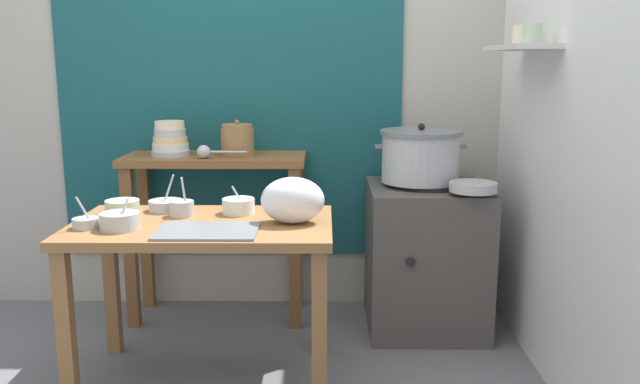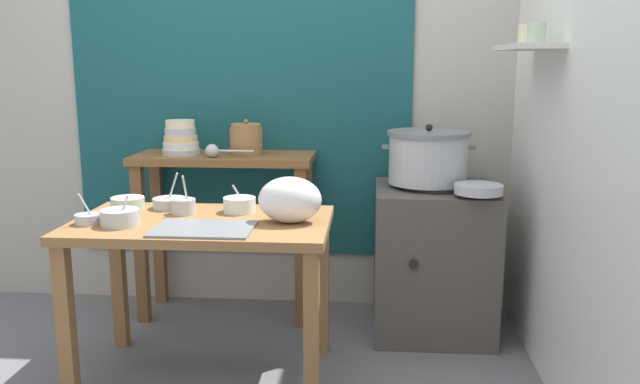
{
  "view_description": "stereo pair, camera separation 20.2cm",
  "coord_description": "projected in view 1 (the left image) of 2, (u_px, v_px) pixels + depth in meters",
  "views": [
    {
      "loc": [
        0.38,
        -2.57,
        1.38
      ],
      "look_at": [
        0.35,
        0.24,
        0.82
      ],
      "focal_mm": 36.4,
      "sensor_mm": 36.0,
      "label": 1
    },
    {
      "loc": [
        0.58,
        -2.56,
        1.38
      ],
      "look_at": [
        0.35,
        0.24,
        0.82
      ],
      "focal_mm": 36.4,
      "sensor_mm": 36.0,
      "label": 2
    }
  ],
  "objects": [
    {
      "name": "prep_table",
      "position": [
        203.0,
        247.0,
        2.77
      ],
      "size": [
        1.1,
        0.66,
        0.72
      ],
      "color": "olive",
      "rests_on": "ground"
    },
    {
      "name": "wall_right",
      "position": [
        568.0,
        83.0,
        2.73
      ],
      "size": [
        0.3,
        3.2,
        2.6
      ],
      "color": "white",
      "rests_on": "ground"
    },
    {
      "name": "bowl_stack_enamel",
      "position": [
        170.0,
        140.0,
        3.4
      ],
      "size": [
        0.2,
        0.2,
        0.18
      ],
      "color": "#B7BABF",
      "rests_on": "back_shelf_table"
    },
    {
      "name": "clay_pot",
      "position": [
        237.0,
        140.0,
        3.42
      ],
      "size": [
        0.17,
        0.17,
        0.19
      ],
      "color": "olive",
      "rests_on": "back_shelf_table"
    },
    {
      "name": "serving_tray",
      "position": [
        207.0,
        231.0,
        2.58
      ],
      "size": [
        0.4,
        0.28,
        0.01
      ],
      "primitive_type": "cube",
      "color": "slate",
      "rests_on": "prep_table"
    },
    {
      "name": "back_shelf_table",
      "position": [
        216.0,
        196.0,
        3.48
      ],
      "size": [
        0.96,
        0.4,
        0.9
      ],
      "color": "brown",
      "rests_on": "ground"
    },
    {
      "name": "prep_bowl_5",
      "position": [
        86.0,
        222.0,
        2.64
      ],
      "size": [
        0.11,
        0.11,
        0.14
      ],
      "color": "#B7BABF",
      "rests_on": "prep_table"
    },
    {
      "name": "wide_pan",
      "position": [
        473.0,
        187.0,
        3.09
      ],
      "size": [
        0.23,
        0.23,
        0.04
      ],
      "primitive_type": "cylinder",
      "color": "#B7BABF",
      "rests_on": "stove_block"
    },
    {
      "name": "prep_bowl_1",
      "position": [
        122.0,
        205.0,
        2.93
      ],
      "size": [
        0.15,
        0.15,
        0.05
      ],
      "color": "#B7D1AD",
      "rests_on": "prep_table"
    },
    {
      "name": "wall_back",
      "position": [
        273.0,
        77.0,
        3.61
      ],
      "size": [
        4.4,
        0.12,
        2.6
      ],
      "color": "#B2ADA3",
      "rests_on": "ground"
    },
    {
      "name": "plastic_bag",
      "position": [
        293.0,
        200.0,
        2.71
      ],
      "size": [
        0.27,
        0.18,
        0.2
      ],
      "primitive_type": "ellipsoid",
      "color": "white",
      "rests_on": "prep_table"
    },
    {
      "name": "ladle",
      "position": [
        206.0,
        152.0,
        3.32
      ],
      "size": [
        0.26,
        0.07,
        0.07
      ],
      "color": "#B7BABF",
      "rests_on": "back_shelf_table"
    },
    {
      "name": "prep_bowl_3",
      "position": [
        182.0,
        208.0,
        2.84
      ],
      "size": [
        0.11,
        0.11,
        0.18
      ],
      "color": "#B7BABF",
      "rests_on": "prep_table"
    },
    {
      "name": "prep_bowl_2",
      "position": [
        120.0,
        220.0,
        2.62
      ],
      "size": [
        0.16,
        0.16,
        0.13
      ],
      "color": "#B7BABF",
      "rests_on": "prep_table"
    },
    {
      "name": "stove_block",
      "position": [
        426.0,
        257.0,
        3.4
      ],
      "size": [
        0.6,
        0.61,
        0.78
      ],
      "color": "#4C4742",
      "rests_on": "ground"
    },
    {
      "name": "prep_bowl_4",
      "position": [
        166.0,
        205.0,
        2.95
      ],
      "size": [
        0.16,
        0.16,
        0.17
      ],
      "color": "#B7BABF",
      "rests_on": "prep_table"
    },
    {
      "name": "steamer_pot",
      "position": [
        421.0,
        156.0,
        3.32
      ],
      "size": [
        0.47,
        0.42,
        0.3
      ],
      "color": "#B7BABF",
      "rests_on": "stove_block"
    },
    {
      "name": "prep_bowl_0",
      "position": [
        239.0,
        205.0,
        2.89
      ],
      "size": [
        0.14,
        0.14,
        0.13
      ],
      "color": "silver",
      "rests_on": "prep_table"
    }
  ]
}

